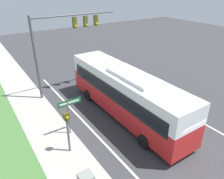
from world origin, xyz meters
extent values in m
plane|color=#38383A|center=(0.00, 0.00, 0.00)|extent=(80.00, 80.00, 0.00)
cube|color=silver|center=(-3.60, 0.00, 0.00)|extent=(0.14, 30.00, 0.01)
cube|color=silver|center=(3.60, 0.00, 0.00)|extent=(0.14, 30.00, 0.01)
cube|color=red|center=(-0.52, 4.92, 1.25)|extent=(2.54, 11.79, 1.69)
cube|color=white|center=(-0.52, 4.92, 2.78)|extent=(2.54, 11.79, 1.38)
cube|color=black|center=(-0.52, 4.92, 2.31)|extent=(2.58, 10.85, 1.04)
cube|color=white|center=(-0.52, 4.03, 3.59)|extent=(1.78, 4.13, 0.24)
cylinder|color=black|center=(-1.74, 8.57, 0.46)|extent=(0.28, 0.93, 0.93)
cylinder|color=black|center=(0.70, 8.57, 0.46)|extent=(0.28, 0.93, 0.93)
cylinder|color=black|center=(-1.74, 1.26, 0.46)|extent=(0.28, 0.93, 0.93)
cylinder|color=black|center=(0.70, 1.26, 0.46)|extent=(0.28, 0.93, 0.93)
cylinder|color=#4C4C51|center=(-5.05, 10.98, 3.53)|extent=(0.20, 0.20, 7.06)
cylinder|color=#4C4C51|center=(-1.32, 10.98, 6.81)|extent=(7.46, 0.14, 0.14)
cube|color=#47470F|center=(-1.41, 10.98, 6.19)|extent=(0.32, 0.28, 0.90)
sphere|color=yellow|center=(-1.41, 10.80, 5.94)|extent=(0.18, 0.18, 0.18)
cube|color=#47470F|center=(-0.39, 10.98, 6.19)|extent=(0.32, 0.28, 0.90)
sphere|color=yellow|center=(-0.39, 10.80, 5.94)|extent=(0.18, 0.18, 0.18)
cube|color=#47470F|center=(0.64, 10.98, 6.19)|extent=(0.32, 0.28, 0.90)
sphere|color=yellow|center=(0.64, 10.80, 5.94)|extent=(0.18, 0.18, 0.18)
cylinder|color=#4C4C51|center=(-5.74, 3.42, 1.40)|extent=(0.12, 0.12, 2.80)
cube|color=#47470F|center=(-5.74, 3.42, 2.58)|extent=(0.28, 0.24, 0.44)
sphere|color=yellow|center=(-5.74, 3.27, 2.58)|extent=(0.14, 0.14, 0.14)
cylinder|color=#4C4C51|center=(-5.03, 4.99, 1.35)|extent=(0.08, 0.08, 2.69)
cube|color=#145B2D|center=(-4.87, 4.99, 2.45)|extent=(1.58, 0.03, 0.39)
cube|color=white|center=(-4.87, 4.97, 2.45)|extent=(1.34, 0.01, 0.14)
camera|label=1|loc=(-9.27, -6.46, 9.35)|focal=35.00mm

